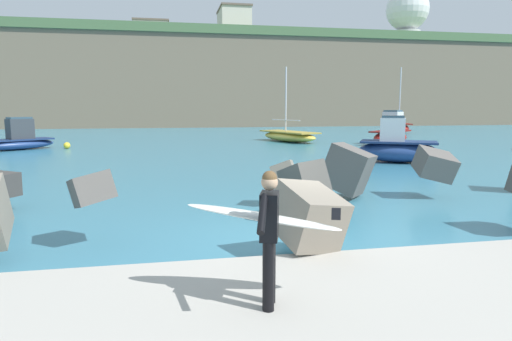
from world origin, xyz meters
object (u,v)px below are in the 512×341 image
Objects in this scene: radar_dome at (407,14)px; station_building_central at (151,34)px; mooring_buoy_inner at (67,146)px; station_building_west at (234,25)px; boat_near_centre at (397,147)px; mooring_buoy_middle at (16,138)px; boat_near_right at (289,136)px; boat_mid_left at (398,127)px; boat_near_left at (16,140)px; boat_mid_right at (391,134)px; surfer_with_board at (267,226)px.

radar_dome is 1.69× the size of station_building_central.
mooring_buoy_inner is 50.13m from station_building_west.
mooring_buoy_middle is (-24.17, 19.96, -0.54)m from boat_near_centre.
mooring_buoy_inner is at bearing -169.05° from boat_near_right.
boat_mid_left is at bearing 22.70° from mooring_buoy_inner.
radar_dome is at bearing 60.66° from boat_near_centre.
boat_mid_left is 15.89× the size of mooring_buoy_middle.
mooring_buoy_inner is 0.07× the size of station_building_central.
boat_mid_right is at bearing -2.54° from boat_near_left.
radar_dome is (50.73, 46.92, 19.74)m from mooring_buoy_inner.
mooring_buoy_inner is at bearing -56.35° from mooring_buoy_middle.
boat_near_centre is 10.05× the size of mooring_buoy_middle.
boat_mid_left is at bearing 33.55° from boat_near_right.
station_building_central reaches higher than boat_near_centre.
boat_near_right is at bearing 9.70° from boat_near_left.
radar_dome is at bearing -8.92° from station_building_central.
boat_mid_left is 0.64× the size of radar_dome.
boat_near_right is at bearing -14.65° from mooring_buoy_middle.
boat_near_right is at bearing -76.36° from station_building_central.
surfer_with_board is 0.30× the size of boat_mid_left.
boat_near_right reaches higher than boat_near_centre.
boat_mid_right is 30.69m from mooring_buoy_middle.
boat_near_right is (8.25, 29.34, -0.81)m from surfer_with_board.
boat_mid_left is at bearing 21.08° from boat_near_left.
boat_near_centre is 10.76m from boat_mid_right.
boat_near_centre is 0.67× the size of boat_near_right.
boat_mid_right is 10.44× the size of mooring_buoy_inner.
surfer_with_board is at bearing -66.80° from boat_near_left.
surfer_with_board is at bearing -120.83° from boat_mid_right.
boat_mid_left is (23.25, 39.28, -0.69)m from surfer_with_board.
boat_mid_left reaches higher than mooring_buoy_middle.
boat_near_right is 0.82× the size of station_building_west.
station_building_west is (1.42, 40.86, 15.88)m from boat_near_right.
boat_mid_right reaches higher than surfer_with_board.
mooring_buoy_middle is at bearing -146.23° from radar_dome.
boat_near_left is 1.12× the size of boat_near_centre.
boat_near_left is (-11.15, 26.02, -0.64)m from surfer_with_board.
station_building_central is (-46.80, 7.34, -3.89)m from radar_dome.
boat_near_left is at bearing -138.81° from radar_dome.
boat_near_centre reaches higher than mooring_buoy_inner.
boat_near_left is at bearing 113.20° from surfer_with_board.
station_building_central is (-27.39, 41.16, 15.48)m from boat_mid_left.
boat_near_centre is 57.16m from station_building_west.
radar_dome reaches higher than mooring_buoy_middle.
boat_mid_left reaches higher than surfer_with_board.
boat_near_left is 9.61m from mooring_buoy_middle.
boat_near_centre reaches higher than mooring_buoy_middle.
station_building_central is at bearing 85.85° from mooring_buoy_inner.
station_building_west reaches higher than boat_mid_right.
boat_near_right is at bearing 74.29° from surfer_with_board.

